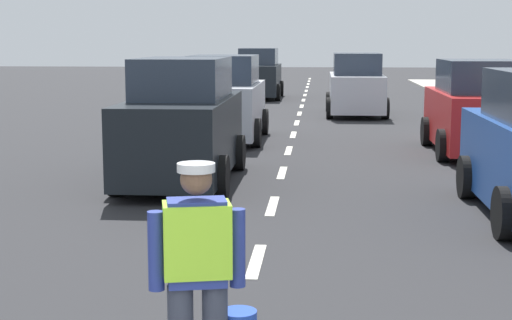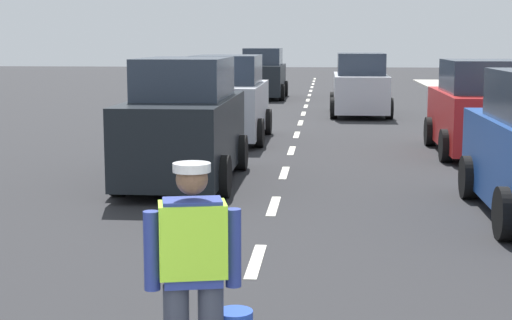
{
  "view_description": "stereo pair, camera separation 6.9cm",
  "coord_description": "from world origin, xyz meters",
  "px_view_note": "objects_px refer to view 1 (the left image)",
  "views": [
    {
      "loc": [
        0.71,
        -2.94,
        2.5
      ],
      "look_at": [
        -0.04,
        6.13,
        1.1
      ],
      "focal_mm": 55.37,
      "sensor_mm": 36.0,
      "label": 1
    },
    {
      "loc": [
        0.78,
        -2.94,
        2.5
      ],
      "look_at": [
        -0.04,
        6.13,
        1.1
      ],
      "focal_mm": 55.37,
      "sensor_mm": 36.0,
      "label": 2
    }
  ],
  "objects_px": {
    "car_outgoing_far": "(356,86)",
    "car_oncoming_second": "(224,101)",
    "road_worker": "(201,269)",
    "car_parked_far": "(478,110)",
    "car_oncoming_third": "(259,75)",
    "car_oncoming_lead": "(183,125)"
  },
  "relations": [
    {
      "from": "road_worker",
      "to": "car_oncoming_third",
      "type": "distance_m",
      "value": 28.53
    },
    {
      "from": "car_outgoing_far",
      "to": "car_oncoming_third",
      "type": "xyz_separation_m",
      "value": [
        -3.82,
        7.32,
        0.04
      ]
    },
    {
      "from": "car_parked_far",
      "to": "road_worker",
      "type": "bearing_deg",
      "value": -108.98
    },
    {
      "from": "car_oncoming_third",
      "to": "car_oncoming_lead",
      "type": "distance_m",
      "value": 20.08
    },
    {
      "from": "car_oncoming_second",
      "to": "car_oncoming_lead",
      "type": "distance_m",
      "value": 5.85
    },
    {
      "from": "car_outgoing_far",
      "to": "car_parked_far",
      "type": "xyz_separation_m",
      "value": [
        2.26,
        -8.82,
        0.0
      ]
    },
    {
      "from": "road_worker",
      "to": "car_oncoming_lead",
      "type": "bearing_deg",
      "value": 100.77
    },
    {
      "from": "car_oncoming_second",
      "to": "car_oncoming_lead",
      "type": "xyz_separation_m",
      "value": [
        -0.0,
        -5.85,
        0.03
      ]
    },
    {
      "from": "car_outgoing_far",
      "to": "car_oncoming_second",
      "type": "height_order",
      "value": "car_oncoming_second"
    },
    {
      "from": "road_worker",
      "to": "car_oncoming_lead",
      "type": "relative_size",
      "value": 0.39
    },
    {
      "from": "car_parked_far",
      "to": "car_outgoing_far",
      "type": "bearing_deg",
      "value": 104.41
    },
    {
      "from": "car_outgoing_far",
      "to": "car_oncoming_lead",
      "type": "distance_m",
      "value": 13.25
    },
    {
      "from": "car_oncoming_second",
      "to": "car_oncoming_third",
      "type": "bearing_deg",
      "value": 90.99
    },
    {
      "from": "road_worker",
      "to": "car_oncoming_second",
      "type": "distance_m",
      "value": 14.34
    },
    {
      "from": "road_worker",
      "to": "car_parked_far",
      "type": "xyz_separation_m",
      "value": [
        4.25,
        12.34,
        0.03
      ]
    },
    {
      "from": "road_worker",
      "to": "car_parked_far",
      "type": "height_order",
      "value": "car_parked_far"
    },
    {
      "from": "car_oncoming_second",
      "to": "car_oncoming_lead",
      "type": "relative_size",
      "value": 0.94
    },
    {
      "from": "car_outgoing_far",
      "to": "car_oncoming_third",
      "type": "height_order",
      "value": "car_oncoming_third"
    },
    {
      "from": "road_worker",
      "to": "car_oncoming_lead",
      "type": "distance_m",
      "value": 8.55
    },
    {
      "from": "car_outgoing_far",
      "to": "car_oncoming_lead",
      "type": "xyz_separation_m",
      "value": [
        -3.58,
        -12.76,
        0.06
      ]
    },
    {
      "from": "car_oncoming_third",
      "to": "car_oncoming_lead",
      "type": "height_order",
      "value": "car_oncoming_lead"
    },
    {
      "from": "car_outgoing_far",
      "to": "car_oncoming_second",
      "type": "distance_m",
      "value": 7.78
    }
  ]
}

